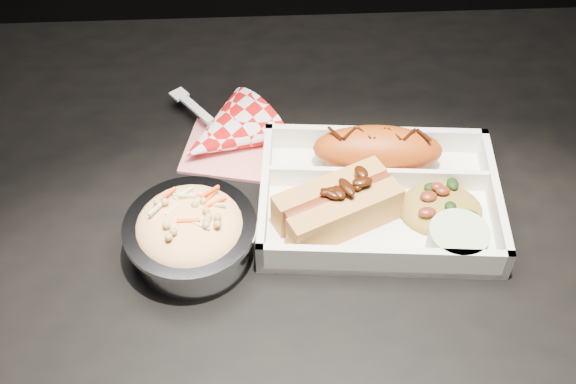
# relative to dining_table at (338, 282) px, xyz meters

# --- Properties ---
(dining_table) EXTENTS (1.20, 0.80, 0.75)m
(dining_table) POSITION_rel_dining_table_xyz_m (0.00, 0.00, 0.00)
(dining_table) COLOR black
(dining_table) RESTS_ON ground
(food_tray) EXTENTS (0.26, 0.20, 0.04)m
(food_tray) POSITION_rel_dining_table_xyz_m (0.04, 0.03, 0.10)
(food_tray) COLOR silver
(food_tray) RESTS_ON dining_table
(fried_pastry) EXTENTS (0.15, 0.07, 0.05)m
(fried_pastry) POSITION_rel_dining_table_xyz_m (0.05, 0.09, 0.12)
(fried_pastry) COLOR #AD4611
(fried_pastry) RESTS_ON food_tray
(hotdog) EXTENTS (0.14, 0.11, 0.06)m
(hotdog) POSITION_rel_dining_table_xyz_m (-0.01, 0.01, 0.12)
(hotdog) COLOR #C28A42
(hotdog) RESTS_ON food_tray
(fried_rice_mound) EXTENTS (0.09, 0.08, 0.03)m
(fried_rice_mound) POSITION_rel_dining_table_xyz_m (0.10, 0.02, 0.11)
(fried_rice_mound) COLOR #AA8631
(fried_rice_mound) RESTS_ON food_tray
(cupcake_liner) EXTENTS (0.06, 0.06, 0.03)m
(cupcake_liner) POSITION_rel_dining_table_xyz_m (0.11, -0.04, 0.11)
(cupcake_liner) COLOR #B0CF9C
(cupcake_liner) RESTS_ON food_tray
(foil_coleslaw_cup) EXTENTS (0.13, 0.13, 0.07)m
(foil_coleslaw_cup) POSITION_rel_dining_table_xyz_m (-0.16, -0.02, 0.12)
(foil_coleslaw_cup) COLOR silver
(foil_coleslaw_cup) RESTS_ON dining_table
(napkin_fork) EXTENTS (0.15, 0.16, 0.10)m
(napkin_fork) POSITION_rel_dining_table_xyz_m (-0.12, 0.14, 0.11)
(napkin_fork) COLOR red
(napkin_fork) RESTS_ON dining_table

